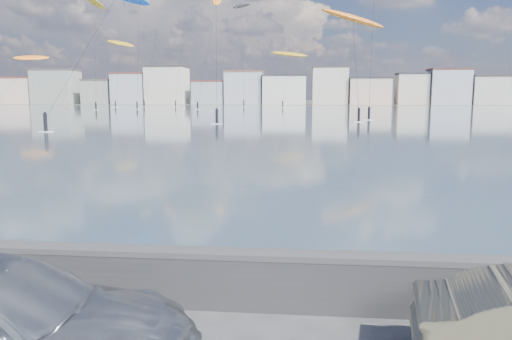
{
  "coord_description": "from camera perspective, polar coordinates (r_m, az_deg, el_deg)",
  "views": [
    {
      "loc": [
        1.92,
        -5.31,
        3.61
      ],
      "look_at": [
        1.0,
        4.0,
        2.2
      ],
      "focal_mm": 35.0,
      "sensor_mm": 36.0,
      "label": 1
    }
  ],
  "objects": [
    {
      "name": "bay_water",
      "position": [
        96.89,
        4.52,
        6.42
      ],
      "size": [
        500.0,
        177.0,
        0.0
      ],
      "primitive_type": "cube",
      "color": "#31515B",
      "rests_on": "ground"
    },
    {
      "name": "kitesurfer_4",
      "position": [
        137.94,
        -4.52,
        18.46
      ],
      "size": [
        5.37,
        14.2,
        30.22
      ],
      "color": "orange",
      "rests_on": "ground"
    },
    {
      "name": "kitesurfer_14",
      "position": [
        152.34,
        3.82,
        13.03
      ],
      "size": [
        11.13,
        10.92,
        17.05
      ],
      "color": "#BF8C19",
      "rests_on": "ground"
    },
    {
      "name": "far_buildings",
      "position": [
        191.32,
        5.52,
        9.26
      ],
      "size": [
        240.79,
        13.26,
        14.6
      ],
      "color": "beige",
      "rests_on": "ground"
    },
    {
      "name": "kitesurfer_3",
      "position": [
        166.11,
        -15.21,
        13.69
      ],
      "size": [
        8.8,
        13.76,
        21.35
      ],
      "color": "#BF8C19",
      "rests_on": "ground"
    },
    {
      "name": "kitesurfer_7",
      "position": [
        137.91,
        -17.99,
        17.56
      ],
      "size": [
        5.87,
        12.97,
        28.36
      ],
      "color": "#BF8C19",
      "rests_on": "ground"
    },
    {
      "name": "kitesurfer_0",
      "position": [
        167.44,
        -1.66,
        18.03
      ],
      "size": [
        6.44,
        15.62,
        33.33
      ],
      "color": "black",
      "rests_on": "ground"
    },
    {
      "name": "kitesurfer_8",
      "position": [
        81.54,
        11.01,
        16.55
      ],
      "size": [
        10.55,
        15.52,
        17.28
      ],
      "color": "orange",
      "rests_on": "ground"
    },
    {
      "name": "far_shore_strip",
      "position": [
        205.35,
        5.13,
        7.54
      ],
      "size": [
        500.0,
        60.0,
        0.0
      ],
      "primitive_type": "cube",
      "color": "#4C473D",
      "rests_on": "ground"
    },
    {
      "name": "kitesurfer_9",
      "position": [
        173.34,
        -24.32,
        11.57
      ],
      "size": [
        10.71,
        19.88,
        16.4
      ],
      "color": "orange",
      "rests_on": "ground"
    },
    {
      "name": "seawall",
      "position": [
        8.77,
        -7.51,
        -11.7
      ],
      "size": [
        400.0,
        0.36,
        1.08
      ],
      "color": "#28282B",
      "rests_on": "ground"
    }
  ]
}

